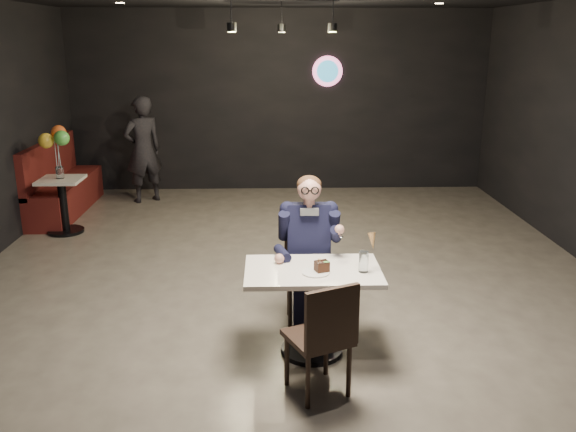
{
  "coord_description": "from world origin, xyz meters",
  "views": [
    {
      "loc": [
        -0.18,
        -5.87,
        2.57
      ],
      "look_at": [
        -0.02,
        -0.67,
        1.02
      ],
      "focal_mm": 38.0,
      "sensor_mm": 36.0,
      "label": 1
    }
  ],
  "objects_px": {
    "seated_man": "(308,250)",
    "sundae_glass": "(364,262)",
    "main_table": "(312,311)",
    "passerby": "(143,150)",
    "chair_near": "(318,335)",
    "balloon_vase": "(60,173)",
    "side_table": "(64,208)",
    "chair_far": "(308,276)",
    "booth_bench": "(64,177)"
  },
  "relations": [
    {
      "from": "seated_man",
      "to": "sundae_glass",
      "type": "height_order",
      "value": "seated_man"
    },
    {
      "from": "main_table",
      "to": "passerby",
      "type": "distance_m",
      "value": 5.52
    },
    {
      "from": "chair_near",
      "to": "balloon_vase",
      "type": "xyz_separation_m",
      "value": [
        -3.12,
        3.95,
        0.37
      ]
    },
    {
      "from": "passerby",
      "to": "balloon_vase",
      "type": "bearing_deg",
      "value": 31.6
    },
    {
      "from": "side_table",
      "to": "sundae_glass",
      "type": "bearing_deg",
      "value": -44.33
    },
    {
      "from": "seated_man",
      "to": "sundae_glass",
      "type": "xyz_separation_m",
      "value": [
        0.4,
        -0.62,
        0.12
      ]
    },
    {
      "from": "chair_far",
      "to": "passerby",
      "type": "bearing_deg",
      "value": 117.82
    },
    {
      "from": "booth_bench",
      "to": "chair_far",
      "type": "bearing_deg",
      "value": -48.15
    },
    {
      "from": "balloon_vase",
      "to": "passerby",
      "type": "bearing_deg",
      "value": 64.22
    },
    {
      "from": "chair_far",
      "to": "sundae_glass",
      "type": "height_order",
      "value": "sundae_glass"
    },
    {
      "from": "chair_far",
      "to": "chair_near",
      "type": "height_order",
      "value": "same"
    },
    {
      "from": "chair_far",
      "to": "side_table",
      "type": "xyz_separation_m",
      "value": [
        -3.12,
        2.81,
        -0.12
      ]
    },
    {
      "from": "chair_near",
      "to": "side_table",
      "type": "xyz_separation_m",
      "value": [
        -3.12,
        3.95,
        -0.12
      ]
    },
    {
      "from": "main_table",
      "to": "balloon_vase",
      "type": "bearing_deg",
      "value": 132.81
    },
    {
      "from": "main_table",
      "to": "balloon_vase",
      "type": "distance_m",
      "value": 4.61
    },
    {
      "from": "chair_far",
      "to": "sundae_glass",
      "type": "relative_size",
      "value": 5.34
    },
    {
      "from": "booth_bench",
      "to": "balloon_vase",
      "type": "distance_m",
      "value": 1.08
    },
    {
      "from": "chair_near",
      "to": "sundae_glass",
      "type": "relative_size",
      "value": 5.34
    },
    {
      "from": "chair_far",
      "to": "passerby",
      "type": "distance_m",
      "value": 5.02
    },
    {
      "from": "chair_near",
      "to": "sundae_glass",
      "type": "xyz_separation_m",
      "value": [
        0.4,
        0.51,
        0.38
      ]
    },
    {
      "from": "booth_bench",
      "to": "passerby",
      "type": "xyz_separation_m",
      "value": [
        1.08,
        0.61,
        0.3
      ]
    },
    {
      "from": "chair_near",
      "to": "booth_bench",
      "type": "distance_m",
      "value": 6.01
    },
    {
      "from": "chair_far",
      "to": "booth_bench",
      "type": "relative_size",
      "value": 0.42
    },
    {
      "from": "chair_near",
      "to": "side_table",
      "type": "height_order",
      "value": "chair_near"
    },
    {
      "from": "seated_man",
      "to": "passerby",
      "type": "bearing_deg",
      "value": 117.82
    },
    {
      "from": "main_table",
      "to": "chair_far",
      "type": "distance_m",
      "value": 0.56
    },
    {
      "from": "chair_far",
      "to": "balloon_vase",
      "type": "xyz_separation_m",
      "value": [
        -3.12,
        2.81,
        0.37
      ]
    },
    {
      "from": "chair_far",
      "to": "chair_near",
      "type": "xyz_separation_m",
      "value": [
        0.0,
        -1.13,
        0.0
      ]
    },
    {
      "from": "seated_man",
      "to": "side_table",
      "type": "bearing_deg",
      "value": 137.92
    },
    {
      "from": "side_table",
      "to": "balloon_vase",
      "type": "height_order",
      "value": "balloon_vase"
    },
    {
      "from": "seated_man",
      "to": "balloon_vase",
      "type": "bearing_deg",
      "value": 137.92
    },
    {
      "from": "chair_near",
      "to": "passerby",
      "type": "distance_m",
      "value": 6.04
    },
    {
      "from": "main_table",
      "to": "seated_man",
      "type": "xyz_separation_m",
      "value": [
        0.0,
        0.55,
        0.34
      ]
    },
    {
      "from": "main_table",
      "to": "side_table",
      "type": "xyz_separation_m",
      "value": [
        -3.12,
        3.36,
        -0.03
      ]
    },
    {
      "from": "side_table",
      "to": "chair_far",
      "type": "bearing_deg",
      "value": -42.08
    },
    {
      "from": "main_table",
      "to": "side_table",
      "type": "bearing_deg",
      "value": 132.81
    },
    {
      "from": "chair_far",
      "to": "balloon_vase",
      "type": "distance_m",
      "value": 4.21
    },
    {
      "from": "main_table",
      "to": "booth_bench",
      "type": "bearing_deg",
      "value": 128.06
    },
    {
      "from": "passerby",
      "to": "booth_bench",
      "type": "bearing_deg",
      "value": -2.98
    },
    {
      "from": "chair_far",
      "to": "balloon_vase",
      "type": "height_order",
      "value": "chair_far"
    },
    {
      "from": "balloon_vase",
      "to": "main_table",
      "type": "bearing_deg",
      "value": -47.19
    },
    {
      "from": "main_table",
      "to": "balloon_vase",
      "type": "xyz_separation_m",
      "value": [
        -3.12,
        3.36,
        0.45
      ]
    },
    {
      "from": "chair_near",
      "to": "sundae_glass",
      "type": "height_order",
      "value": "sundae_glass"
    },
    {
      "from": "chair_near",
      "to": "sundae_glass",
      "type": "distance_m",
      "value": 0.75
    },
    {
      "from": "chair_near",
      "to": "seated_man",
      "type": "bearing_deg",
      "value": 65.72
    },
    {
      "from": "side_table",
      "to": "main_table",
      "type": "bearing_deg",
      "value": -47.19
    },
    {
      "from": "side_table",
      "to": "booth_bench",
      "type": "bearing_deg",
      "value": 106.7
    },
    {
      "from": "seated_man",
      "to": "sundae_glass",
      "type": "bearing_deg",
      "value": -57.23
    },
    {
      "from": "side_table",
      "to": "passerby",
      "type": "xyz_separation_m",
      "value": [
        0.78,
        1.61,
        0.5
      ]
    },
    {
      "from": "chair_near",
      "to": "booth_bench",
      "type": "relative_size",
      "value": 0.42
    }
  ]
}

